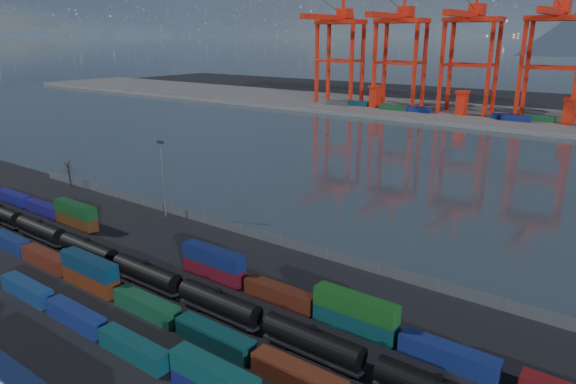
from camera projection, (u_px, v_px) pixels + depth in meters
The scene contains 13 objects.
ground at pixel (164, 307), 73.72m from camera, with size 700.00×700.00×0.00m, color black.
harbor_water at pixel (436, 165), 154.36m from camera, with size 700.00×700.00×0.00m, color #2C3940.
far_quay at pixel (522, 119), 234.71m from camera, with size 700.00×70.00×2.00m, color #514F4C.
container_row_south at pixel (84, 316), 67.60m from camera, with size 139.07×2.27×4.83m.
container_row_mid at pixel (174, 316), 68.22m from camera, with size 141.73×2.39×5.10m.
container_row_north at pixel (224, 270), 80.92m from camera, with size 140.92×2.39×5.09m.
tanker_string at pixel (116, 261), 83.80m from camera, with size 122.31×2.97×4.24m.
waterfront_fence at pixel (282, 241), 94.93m from camera, with size 160.12×0.12×2.20m.
bare_tree at pixel (69, 174), 131.06m from camera, with size 1.91×1.87×7.29m.
yard_light_mast at pixel (163, 175), 108.09m from camera, with size 1.60×0.40×16.60m.
gantry_cranes at pixel (512, 31), 222.63m from camera, with size 199.74×47.50×64.32m.
quay_containers at pixel (489, 116), 229.14m from camera, with size 172.58×10.99×2.60m.
straddle_carriers at pixel (513, 106), 226.46m from camera, with size 140.00×7.00×11.10m.
Camera 1 is at (53.52, -42.07, 37.36)m, focal length 32.00 mm.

